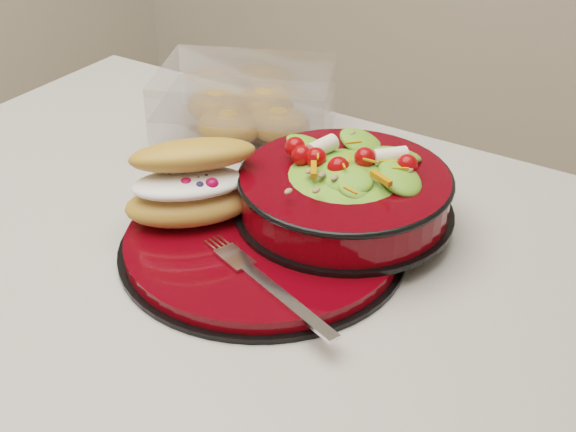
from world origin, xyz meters
The scene contains 5 objects.
dinner_plate centered at (-0.07, 0.02, 0.91)m, with size 0.31×0.31×0.02m.
salad_bowl centered at (-0.02, 0.10, 0.96)m, with size 0.25×0.25×0.10m.
croissant centered at (-0.15, 0.01, 0.96)m, with size 0.16×0.17×0.09m.
fork centered at (-0.01, -0.06, 0.92)m, with size 0.18×0.08×0.00m.
pastry_box centered at (-0.25, 0.24, 0.94)m, with size 0.28×0.25×0.09m.
Camera 1 is at (0.34, -0.58, 1.39)m, focal length 50.00 mm.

